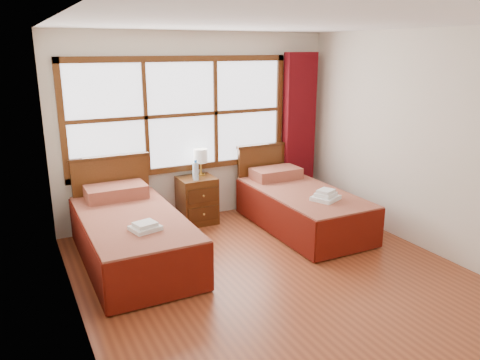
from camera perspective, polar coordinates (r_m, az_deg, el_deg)
name	(u,v)px	position (r m, az deg, el deg)	size (l,w,h in m)	color
floor	(280,280)	(5.10, 4.96, -12.06)	(4.50, 4.50, 0.00)	brown
ceiling	(287,22)	(4.51, 5.77, 18.57)	(4.50, 4.50, 0.00)	white
wall_back	(198,128)	(6.61, -5.15, 6.36)	(4.00, 4.00, 0.00)	silver
wall_left	(71,188)	(3.98, -19.88, -0.87)	(4.50, 4.50, 0.00)	silver
wall_right	(428,143)	(5.93, 21.98, 4.19)	(4.50, 4.50, 0.00)	silver
window	(182,115)	(6.46, -7.14, 7.87)	(3.16, 0.06, 1.56)	white
curtain	(299,130)	(7.25, 7.17, 6.10)	(0.50, 0.16, 2.30)	#5A090E
bed_left	(132,234)	(5.53, -13.08, -6.47)	(1.08, 2.10, 1.05)	#40210D
bed_right	(300,206)	(6.43, 7.33, -3.15)	(1.03, 2.05, 1.00)	#40210D
nightstand	(197,200)	(6.56, -5.25, -2.47)	(0.49, 0.48, 0.66)	#512B11
towels_left	(145,227)	(4.95, -11.47, -5.60)	(0.33, 0.31, 0.08)	white
towels_right	(326,196)	(5.98, 10.40, -1.91)	(0.41, 0.38, 0.14)	white
lamp	(201,157)	(6.53, -4.82, 2.86)	(0.19, 0.19, 0.37)	gold
bottle_near	(196,171)	(6.31, -5.41, 1.10)	(0.07, 0.07, 0.28)	#C4E7FC
bottle_far	(195,171)	(6.39, -5.55, 1.04)	(0.06, 0.06, 0.22)	#C4E7FC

